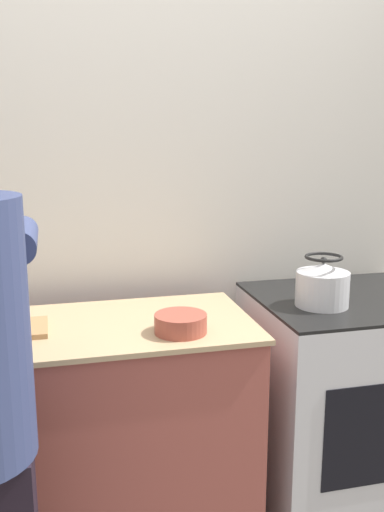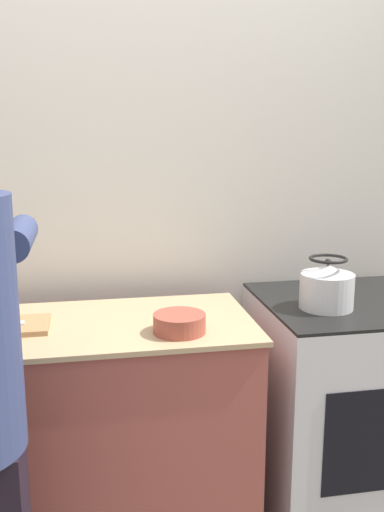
{
  "view_description": "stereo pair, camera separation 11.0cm",
  "coord_description": "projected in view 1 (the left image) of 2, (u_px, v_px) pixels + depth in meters",
  "views": [
    {
      "loc": [
        -0.38,
        -1.65,
        1.57
      ],
      "look_at": [
        0.08,
        0.2,
        1.15
      ],
      "focal_mm": 40.0,
      "sensor_mm": 36.0,
      "label": 1
    },
    {
      "loc": [
        -0.27,
        -1.67,
        1.57
      ],
      "look_at": [
        0.08,
        0.2,
        1.15
      ],
      "focal_mm": 40.0,
      "sensor_mm": 36.0,
      "label": 2
    }
  ],
  "objects": [
    {
      "name": "oven",
      "position": [
        343.0,
        402.0,
        2.39
      ],
      "size": [
        0.74,
        0.66,
        0.91
      ],
      "color": "silver",
      "rests_on": "ground_plane"
    },
    {
      "name": "counter",
      "position": [
        54.0,
        447.0,
        2.06
      ],
      "size": [
        1.45,
        0.58,
        0.9
      ],
      "color": "#9E4C42",
      "rests_on": "ground_plane"
    },
    {
      "name": "bowl_prep",
      "position": [
        181.0,
        323.0,
        1.92
      ],
      "size": [
        0.18,
        0.18,
        0.06
      ],
      "color": "#9E4738",
      "rests_on": "counter"
    },
    {
      "name": "kettle",
      "position": [
        322.0,
        285.0,
        2.16
      ],
      "size": [
        0.2,
        0.2,
        0.2
      ],
      "color": "silver",
      "rests_on": "oven"
    },
    {
      "name": "wall_back",
      "position": [
        144.0,
        196.0,
        2.4
      ],
      "size": [
        8.0,
        0.05,
        2.6
      ],
      "color": "silver",
      "rests_on": "ground_plane"
    }
  ]
}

